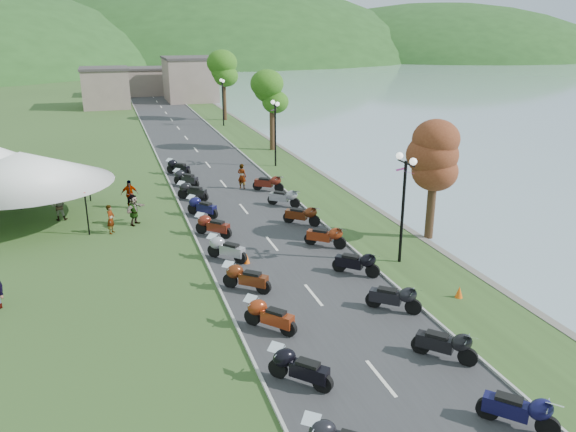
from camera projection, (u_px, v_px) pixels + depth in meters
road at (208, 165)px, 44.44m from camera, size 7.00×120.00×0.02m
hills_backdrop at (123, 60)px, 188.73m from camera, size 360.00×120.00×76.00m
far_building at (140, 83)px, 83.64m from camera, size 18.00×16.00×5.00m
moto_row_left at (256, 297)px, 21.48m from camera, size 2.60×46.33×1.10m
moto_row_right at (372, 279)px, 22.95m from camera, size 2.60×33.79×1.10m
vendor_tent_main at (25, 188)px, 30.78m from camera, size 6.36×6.36×4.00m
tree_lakeside at (433, 176)px, 28.02m from camera, size 2.38×2.38×6.60m
pedestrian_a at (112, 233)px, 29.71m from camera, size 0.61×0.69×1.56m
pedestrian_b at (60, 220)px, 31.76m from camera, size 0.84×0.51×1.65m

